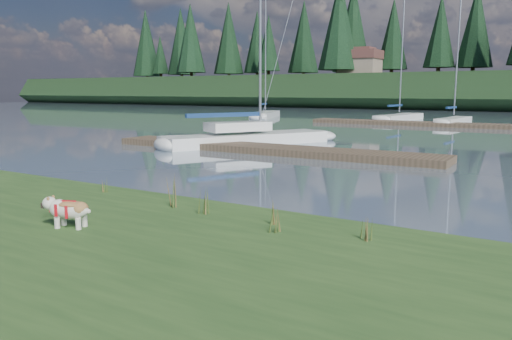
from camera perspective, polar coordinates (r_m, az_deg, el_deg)
The scene contains 21 objects.
ground at distance 40.93m, azimuth 21.30°, elevation 4.63°, with size 200.00×200.00×0.00m, color slate.
ridge at distance 83.50m, azimuth 26.89°, elevation 7.97°, with size 200.00×20.00×5.00m, color black.
bulldog at distance 9.43m, azimuth -20.61°, elevation -4.17°, with size 0.92×0.57×0.54m.
sailboat_main at distance 25.91m, azimuth 0.35°, elevation 3.93°, with size 6.39×9.86×14.37m.
dock_near at distance 22.44m, azimuth 0.98°, elevation 2.44°, with size 16.00×2.00×0.30m, color #4C3D2C.
dock_far at distance 40.61m, azimuth 24.09°, elevation 4.64°, with size 26.00×2.20×0.30m, color #4C3D2C.
sailboat_bg_0 at distance 51.89m, azimuth 1.24°, elevation 6.42°, with size 4.44×8.64×12.35m.
sailboat_bg_1 at distance 48.52m, azimuth 16.38°, elevation 5.87°, with size 2.68×8.78×12.82m.
sailboat_bg_2 at distance 44.05m, azimuth 21.85°, elevation 5.31°, with size 2.00×6.74×10.13m.
weed_0 at distance 10.52m, azimuth -9.71°, elevation -2.61°, with size 0.17×0.14×0.70m.
weed_1 at distance 9.83m, azimuth -5.84°, elevation -3.66°, with size 0.17×0.14×0.58m.
weed_2 at distance 9.04m, azimuth 1.88°, elevation -4.86°, with size 0.17×0.14×0.54m.
weed_3 at distance 12.38m, azimuth -17.07°, elevation -1.61°, with size 0.17×0.14×0.46m.
weed_4 at distance 8.55m, azimuth 2.34°, elevation -5.82°, with size 0.17×0.14×0.49m.
weed_5 at distance 8.31m, azimuth 12.50°, elevation -6.32°, with size 0.17×0.14×0.55m.
mud_lip at distance 11.62m, azimuth -8.83°, elevation -4.37°, with size 60.00×0.50×0.14m, color #33281C.
conifer_0 at distance 99.72m, azimuth -7.48°, elevation 14.73°, with size 5.72×5.72×14.15m.
conifer_1 at distance 94.37m, azimuth 1.45°, elevation 14.29°, with size 4.40×4.40×11.30m.
conifer_2 at distance 85.29m, azimuth 9.49°, elevation 16.26°, with size 6.60×6.60×16.05m.
conifer_3 at distance 84.46m, azimuth 20.32°, elevation 14.67°, with size 4.84×4.84×12.25m.
house_0 at distance 85.50m, azimuth 11.80°, elevation 11.98°, with size 6.30×5.30×4.65m.
Camera 1 is at (7.38, -10.17, 2.76)m, focal length 35.00 mm.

